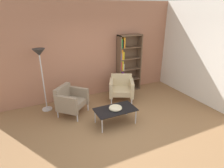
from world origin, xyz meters
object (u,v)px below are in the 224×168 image
(coffee_table_low, at_px, (115,110))
(decorative_bowl, at_px, (115,108))
(bookshelf_tall, at_px, (127,64))
(armchair_near_window, at_px, (121,88))
(armchair_by_bookshelf, at_px, (70,100))
(floor_lamp_torchiere, at_px, (40,60))

(coffee_table_low, relative_size, decorative_bowl, 3.12)
(bookshelf_tall, bearing_deg, coffee_table_low, -126.61)
(bookshelf_tall, distance_m, armchair_near_window, 0.96)
(coffee_table_low, height_order, armchair_near_window, armchair_near_window)
(bookshelf_tall, xyz_separation_m, armchair_near_window, (-0.52, -0.61, -0.53))
(bookshelf_tall, relative_size, decorative_bowl, 5.94)
(bookshelf_tall, height_order, armchair_by_bookshelf, bookshelf_tall)
(coffee_table_low, xyz_separation_m, decorative_bowl, (-0.00, 0.00, 0.07))
(bookshelf_tall, relative_size, armchair_near_window, 2.06)
(bookshelf_tall, xyz_separation_m, floor_lamp_torchiere, (-2.71, -0.25, 0.51))
(coffee_table_low, distance_m, floor_lamp_torchiere, 2.32)
(armchair_near_window, bearing_deg, decorative_bowl, -97.85)
(armchair_by_bookshelf, xyz_separation_m, floor_lamp_torchiere, (-0.57, 0.52, 1.03))
(armchair_by_bookshelf, bearing_deg, bookshelf_tall, -25.53)
(coffee_table_low, relative_size, floor_lamp_torchiere, 0.57)
(decorative_bowl, distance_m, armchair_by_bookshelf, 1.28)
(decorative_bowl, bearing_deg, floor_lamp_torchiere, 135.09)
(bookshelf_tall, relative_size, armchair_by_bookshelf, 2.00)
(bookshelf_tall, bearing_deg, armchair_by_bookshelf, -160.41)
(floor_lamp_torchiere, bearing_deg, armchair_by_bookshelf, -42.02)
(decorative_bowl, bearing_deg, armchair_by_bookshelf, 133.36)
(decorative_bowl, height_order, floor_lamp_torchiere, floor_lamp_torchiere)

